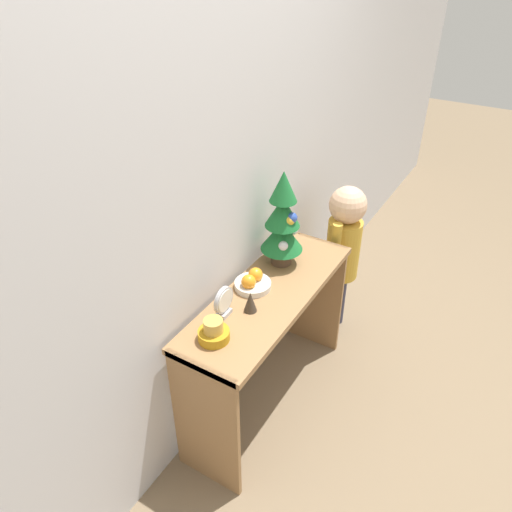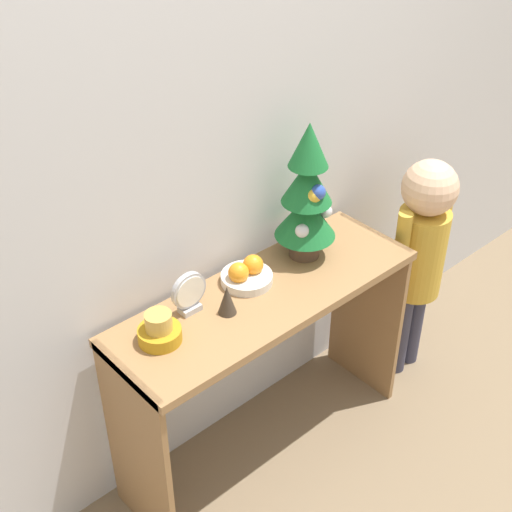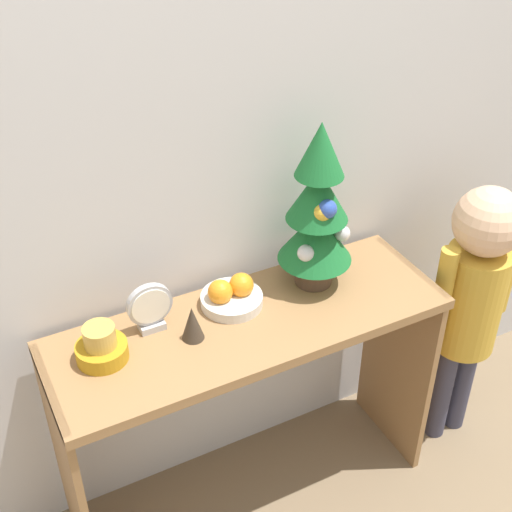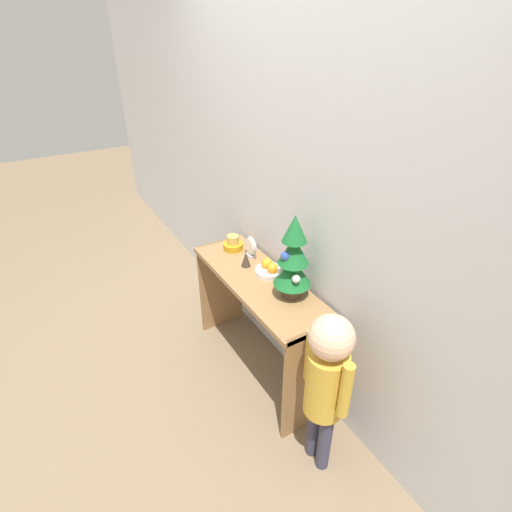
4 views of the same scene
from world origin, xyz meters
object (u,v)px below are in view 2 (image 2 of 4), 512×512
at_px(singing_bowl, 159,330).
at_px(child_figure, 421,243).
at_px(figurine, 227,300).
at_px(desk_clock, 189,293).
at_px(mini_tree, 307,194).
at_px(fruit_bowl, 246,274).

relative_size(singing_bowl, child_figure, 0.13).
height_order(figurine, child_figure, child_figure).
xyz_separation_m(figurine, child_figure, (0.88, -0.08, -0.15)).
distance_m(singing_bowl, desk_clock, 0.16).
xyz_separation_m(desk_clock, child_figure, (0.96, -0.16, -0.17)).
xyz_separation_m(mini_tree, singing_bowl, (-0.62, -0.03, -0.20)).
relative_size(mini_tree, singing_bowl, 3.78).
bearing_deg(mini_tree, fruit_bowl, 176.46).
relative_size(desk_clock, child_figure, 0.15).
xyz_separation_m(singing_bowl, desk_clock, (0.15, 0.05, 0.03)).
height_order(mini_tree, figurine, mini_tree).
distance_m(singing_bowl, child_figure, 1.12).
relative_size(singing_bowl, figurine, 1.32).
height_order(mini_tree, child_figure, mini_tree).
bearing_deg(desk_clock, figurine, -44.72).
xyz_separation_m(mini_tree, fruit_bowl, (-0.25, 0.02, -0.21)).
bearing_deg(singing_bowl, fruit_bowl, 7.00).
distance_m(singing_bowl, figurine, 0.23).
xyz_separation_m(singing_bowl, figurine, (0.23, -0.03, 0.01)).
distance_m(fruit_bowl, desk_clock, 0.23).
bearing_deg(figurine, child_figure, -4.93).
bearing_deg(mini_tree, child_figure, -15.86).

